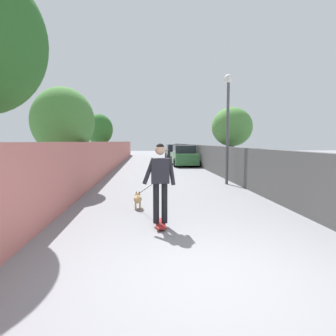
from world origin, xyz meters
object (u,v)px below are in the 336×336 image
at_px(skateboard, 160,224).
at_px(tree_left_distant, 63,122).
at_px(tree_right_mid, 232,127).
at_px(person_skateboarder, 160,177).
at_px(car_near, 184,156).
at_px(car_far, 175,153).
at_px(tree_left_far, 100,130).
at_px(lamp_post, 228,110).
at_px(dog, 138,199).

bearing_deg(skateboard, tree_left_distant, 33.82).
bearing_deg(tree_right_mid, person_skateboarder, 156.12).
bearing_deg(tree_left_distant, car_near, -28.62).
bearing_deg(car_far, person_skateboarder, 173.69).
relative_size(person_skateboarder, car_near, 0.40).
xyz_separation_m(person_skateboarder, car_near, (15.97, -2.56, -0.38)).
distance_m(tree_right_mid, tree_left_far, 10.44).
xyz_separation_m(tree_left_distant, lamp_post, (1.02, -6.55, 0.57)).
relative_size(lamp_post, dog, 2.25).
xyz_separation_m(skateboard, car_near, (15.97, -2.56, 0.65)).
distance_m(skateboard, car_far, 23.29).
bearing_deg(person_skateboarder, dog, 16.96).
bearing_deg(tree_left_far, lamp_post, -146.18).
relative_size(tree_left_far, car_near, 0.91).
bearing_deg(tree_left_far, car_far, -44.32).
distance_m(lamp_post, dog, 6.38).
relative_size(tree_right_mid, skateboard, 4.74).
xyz_separation_m(tree_right_mid, car_near, (5.41, 2.12, -1.95)).
height_order(tree_left_far, lamp_post, lamp_post).
height_order(lamp_post, person_skateboarder, lamp_post).
bearing_deg(tree_left_distant, tree_right_mid, -55.73).
distance_m(tree_left_far, person_skateboarder, 17.09).
height_order(tree_left_far, car_near, tree_left_far).
bearing_deg(car_near, tree_right_mid, -158.60).
distance_m(skateboard, dog, 1.84).
bearing_deg(skateboard, car_near, -9.10).
relative_size(skateboard, car_far, 0.20).
bearing_deg(skateboard, dog, 16.96).
bearing_deg(tree_right_mid, car_near, 21.40).
distance_m(lamp_post, car_near, 10.20).
bearing_deg(tree_right_mid, tree_left_distant, 124.27).
height_order(lamp_post, skateboard, lamp_post).
bearing_deg(lamp_post, dog, 139.59).
height_order(tree_left_distant, dog, tree_left_distant).
bearing_deg(car_near, tree_left_far, 84.72).
xyz_separation_m(lamp_post, person_skateboarder, (-6.09, 3.16, -2.05)).
relative_size(tree_right_mid, car_far, 0.93).
bearing_deg(person_skateboarder, skateboard, 26.57).
relative_size(dog, car_near, 0.48).
xyz_separation_m(tree_left_distant, dog, (-3.32, -2.86, -2.30)).
bearing_deg(tree_right_mid, dog, 149.41).
bearing_deg(car_far, tree_left_far, 135.68).
bearing_deg(lamp_post, tree_left_distant, 98.85).
relative_size(skateboard, person_skateboarder, 0.47).
height_order(tree_right_mid, tree_left_far, tree_left_far).
relative_size(lamp_post, skateboard, 5.78).
height_order(tree_left_distant, skateboard, tree_left_distant).
bearing_deg(car_near, tree_left_distant, 151.38).
distance_m(tree_left_far, lamp_post, 12.62).
bearing_deg(tree_left_far, tree_left_distant, -177.67).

